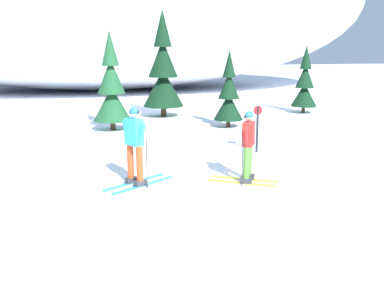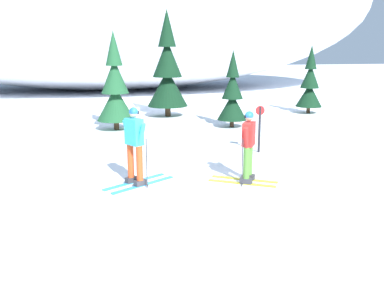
{
  "view_description": "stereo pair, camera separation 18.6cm",
  "coord_description": "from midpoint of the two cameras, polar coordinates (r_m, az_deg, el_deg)",
  "views": [
    {
      "loc": [
        -1.98,
        -9.07,
        3.15
      ],
      "look_at": [
        0.09,
        0.27,
        0.95
      ],
      "focal_mm": 40.11,
      "sensor_mm": 36.0,
      "label": 1
    },
    {
      "loc": [
        -1.8,
        -9.11,
        3.15
      ],
      "look_at": [
        0.09,
        0.27,
        0.95
      ],
      "focal_mm": 40.11,
      "sensor_mm": 36.0,
      "label": 2
    }
  ],
  "objects": [
    {
      "name": "pine_tree_center_right",
      "position": [
        16.9,
        5.71,
        6.44
      ],
      "size": [
        1.16,
        1.16,
        3.0
      ],
      "color": "#47301E",
      "rests_on": "ground"
    },
    {
      "name": "trail_marker_post",
      "position": [
        12.99,
        9.38,
        2.38
      ],
      "size": [
        0.28,
        0.07,
        1.41
      ],
      "color": "black",
      "rests_on": "ground"
    },
    {
      "name": "pine_tree_center",
      "position": [
        19.44,
        -3.02,
        9.48
      ],
      "size": [
        1.83,
        1.83,
        4.73
      ],
      "color": "#47301E",
      "rests_on": "ground"
    },
    {
      "name": "pine_tree_center_left",
      "position": [
        16.5,
        -9.87,
        7.2
      ],
      "size": [
        1.43,
        1.43,
        3.71
      ],
      "color": "#47301E",
      "rests_on": "ground"
    },
    {
      "name": "ground_plane",
      "position": [
        9.8,
        0.36,
        -5.79
      ],
      "size": [
        120.0,
        120.0,
        0.0
      ],
      "primitive_type": "plane",
      "color": "white"
    },
    {
      "name": "pine_tree_far_right",
      "position": [
        21.16,
        15.63,
        7.54
      ],
      "size": [
        1.23,
        1.23,
        3.18
      ],
      "color": "#47301E",
      "rests_on": "ground"
    },
    {
      "name": "skier_cyan_jacket",
      "position": [
        9.8,
        -7.08,
        -0.1
      ],
      "size": [
        1.7,
        1.33,
        1.81
      ],
      "color": "#2893CC",
      "rests_on": "ground"
    },
    {
      "name": "skier_red_jacket",
      "position": [
        10.01,
        7.99,
        -0.24
      ],
      "size": [
        1.59,
        1.16,
        1.69
      ],
      "color": "gold",
      "rests_on": "ground"
    }
  ]
}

